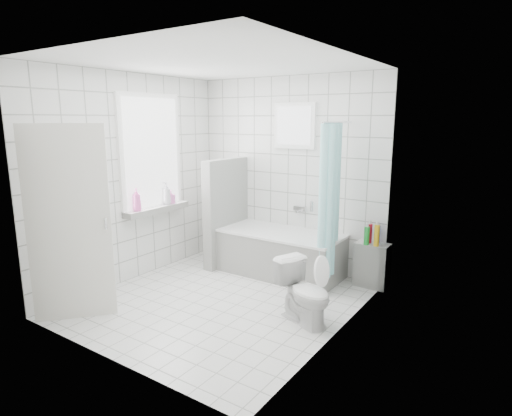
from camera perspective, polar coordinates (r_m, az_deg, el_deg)
The scene contains 19 objects.
ground at distance 5.03m, azimuth -4.62°, elevation -12.16°, with size 3.00×3.00×0.00m, color white.
ceiling at distance 4.63m, azimuth -5.18°, elevation 18.71°, with size 3.00×3.00×0.00m, color white.
wall_back at distance 5.89m, azimuth 4.31°, elevation 4.56°, with size 2.80×0.02×2.60m, color white.
wall_front at distance 3.63m, azimuth -19.85°, elevation -0.66°, with size 2.80×0.02×2.60m, color white.
wall_left at distance 5.63m, azimuth -16.10°, elevation 3.80°, with size 0.02×3.00×2.60m, color white.
wall_right at distance 3.95m, azimuth 11.19°, elevation 0.77°, with size 0.02×3.00×2.60m, color white.
window_left at distance 5.76m, azimuth -13.69°, elevation 7.10°, with size 0.01×0.90×1.40m, color white.
window_back at distance 5.75m, azimuth 5.06°, elevation 10.87°, with size 0.50×0.01×0.50m, color white.
window_sill at distance 5.83m, azimuth -13.04°, elevation -0.17°, with size 0.18×1.02×0.08m, color white.
door at distance 4.68m, azimuth -23.64°, elevation -2.05°, with size 0.04×0.80×2.00m, color silver.
bathtub at distance 5.73m, azimuth 3.33°, elevation -5.99°, with size 1.62×0.77×0.58m.
partition_wall at distance 6.05m, azimuth -4.01°, elevation -0.53°, with size 0.15×0.85×1.50m, color white.
tiled_ledge at distance 5.51m, azimuth 15.20°, elevation -7.32°, with size 0.40×0.24×0.55m, color white.
toilet at distance 4.44m, azimuth 6.52°, elevation -11.08°, with size 0.36×0.63×0.64m, color white.
curtain_rod at distance 5.09m, azimuth 10.84°, elevation 11.15°, with size 0.02×0.02×0.80m, color silver.
shower_curtain at distance 5.06m, azimuth 9.86°, elevation 0.93°, with size 0.14×0.48×1.78m, color #4ADBDB, non-canonical shape.
tub_faucet at distance 5.82m, azimuth 5.92°, elevation -0.05°, with size 0.18×0.06×0.06m, color silver.
sill_bottles at distance 5.78m, azimuth -13.23°, elevation 1.55°, with size 0.16×0.72×0.31m.
ledge_bottles at distance 5.36m, azimuth 15.29°, elevation -3.45°, with size 0.18×0.20×0.26m.
Camera 1 is at (2.88, -3.58, 2.04)m, focal length 30.00 mm.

